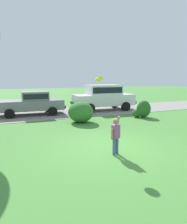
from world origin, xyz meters
TOP-DOWN VIEW (x-y plane):
  - ground_plane at (0.00, 0.00)m, footprint 80.00×80.00m
  - driveway_strip at (0.00, 7.83)m, footprint 28.00×4.40m
  - shrub_near_tree at (0.50, 4.47)m, footprint 1.41×1.44m
  - shrub_centre_left at (4.54, 4.31)m, footprint 1.10×0.87m
  - parked_sedan at (-1.70, 7.96)m, footprint 4.47×2.23m
  - parked_suv at (3.53, 7.82)m, footprint 4.78×2.27m
  - child_thrower at (-0.15, -0.67)m, footprint 0.40×0.36m
  - frisbee at (-0.50, -0.14)m, footprint 0.29×0.25m

SIDE VIEW (x-z plane):
  - ground_plane at x=0.00m, z-range 0.00..0.00m
  - driveway_strip at x=0.00m, z-range 0.00..0.02m
  - shrub_centre_left at x=4.54m, z-range -0.05..1.01m
  - shrub_near_tree at x=0.50m, z-range 0.00..1.15m
  - child_thrower at x=-0.15m, z-range 0.07..1.36m
  - parked_sedan at x=-1.70m, z-range 0.07..1.63m
  - parked_suv at x=3.53m, z-range 0.12..2.04m
  - frisbee at x=-0.50m, z-range 2.35..2.54m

